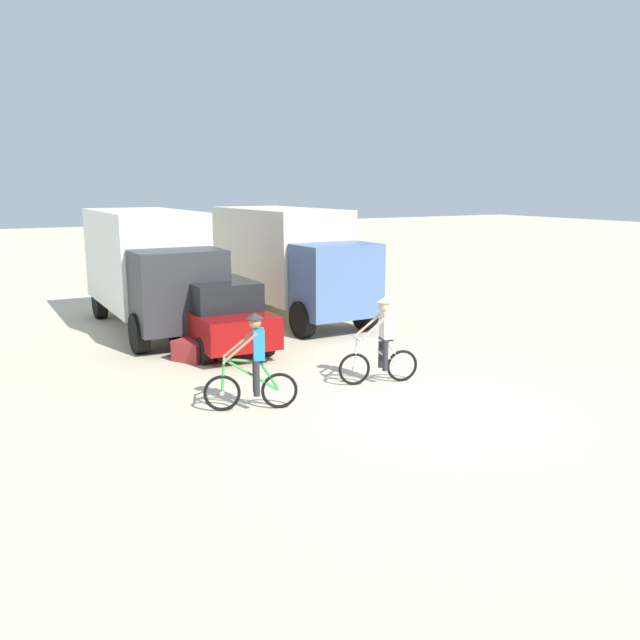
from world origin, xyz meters
TOP-DOWN VIEW (x-y plane):
  - ground_plane at (0.00, 0.00)m, footprint 120.00×120.00m
  - box_truck_white_box at (-2.56, 9.72)m, footprint 2.47×6.78m
  - box_truck_cream_rv at (1.63, 9.30)m, footprint 2.54×6.81m
  - sedan_parked at (-1.76, 6.49)m, footprint 1.89×4.25m
  - cyclist_orange_shirt at (-2.87, 1.76)m, footprint 1.64×0.76m
  - cyclist_cowboy_hat at (0.12, 1.99)m, footprint 1.69×0.63m
  - bicycle_spare at (-2.23, 5.67)m, footprint 0.52×1.71m
  - supply_crate at (-2.65, 5.72)m, footprint 1.08×1.07m

SIDE VIEW (x-z plane):
  - ground_plane at x=0.00m, z-range 0.00..0.00m
  - supply_crate at x=-2.65m, z-range 0.00..0.49m
  - bicycle_spare at x=-2.23m, z-range -0.09..0.88m
  - cyclist_orange_shirt at x=-2.87m, z-range -0.06..1.76m
  - cyclist_cowboy_hat at x=0.12m, z-range -0.06..1.76m
  - sedan_parked at x=-1.76m, z-range 0.00..1.76m
  - box_truck_white_box at x=-2.56m, z-range 0.20..3.55m
  - box_truck_cream_rv at x=1.63m, z-range 0.20..3.55m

